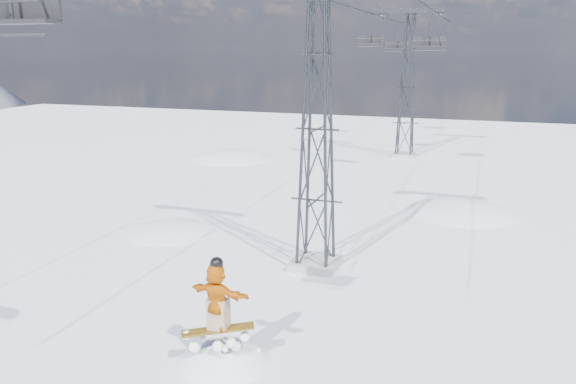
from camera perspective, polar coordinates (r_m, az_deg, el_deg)
name	(u,v)px	position (r m, az deg, el deg)	size (l,w,h in m)	color
ground	(203,368)	(16.14, -8.60, -17.22)	(120.00, 120.00, 0.00)	white
snow_terrain	(291,319)	(39.54, 0.29, -12.77)	(39.00, 37.00, 22.00)	white
lift_tower_near	(317,130)	(21.11, 2.97, 6.30)	(5.20, 1.80, 11.43)	#999999
lift_tower_far	(407,88)	(45.55, 12.02, 10.29)	(5.20, 1.80, 11.43)	#999999
haul_cables	(379,2)	(32.21, 9.19, 18.48)	(4.46, 51.00, 0.06)	black
lift_chair_near	(14,11)	(11.56, -26.07, 16.20)	(1.81, 0.52, 2.24)	black
lift_chair_mid	(429,43)	(37.58, 14.12, 14.50)	(2.06, 0.59, 2.55)	black
lift_chair_far	(371,40)	(41.67, 8.39, 14.98)	(1.85, 0.53, 2.29)	black
lift_chair_extra	(397,46)	(54.10, 11.03, 14.37)	(2.14, 0.62, 2.66)	black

